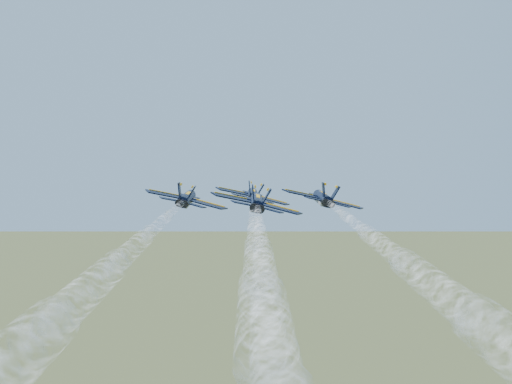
# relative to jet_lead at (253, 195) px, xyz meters

# --- Properties ---
(jet_lead) EXTENTS (14.01, 18.82, 4.91)m
(jet_lead) POSITION_rel_jet_lead_xyz_m (0.00, 0.00, 0.00)
(jet_lead) COLOR black
(jet_left) EXTENTS (14.01, 18.82, 4.91)m
(jet_left) POSITION_rel_jet_lead_xyz_m (-9.22, -13.60, 0.00)
(jet_left) COLOR black
(jet_right) EXTENTS (14.01, 18.82, 4.91)m
(jet_right) POSITION_rel_jet_lead_xyz_m (13.81, -9.06, 0.00)
(jet_right) COLOR black
(jet_slot) EXTENTS (14.01, 18.82, 4.91)m
(jet_slot) POSITION_rel_jet_lead_xyz_m (4.46, -23.05, 0.00)
(jet_slot) COLOR black
(smoke_trail_lead) EXTENTS (17.08, 84.62, 3.42)m
(smoke_trail_lead) POSITION_rel_jet_lead_xyz_m (11.42, -64.88, 0.04)
(smoke_trail_lead) COLOR white
(smoke_trail_left) EXTENTS (17.08, 84.62, 3.42)m
(smoke_trail_left) POSITION_rel_jet_lead_xyz_m (2.20, -78.48, 0.04)
(smoke_trail_left) COLOR white
(smoke_trail_right) EXTENTS (17.08, 84.62, 3.42)m
(smoke_trail_right) POSITION_rel_jet_lead_xyz_m (25.23, -73.94, 0.04)
(smoke_trail_right) COLOR white
(smoke_trail_slot) EXTENTS (17.08, 84.62, 3.42)m
(smoke_trail_slot) POSITION_rel_jet_lead_xyz_m (15.88, -87.92, 0.04)
(smoke_trail_slot) COLOR white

